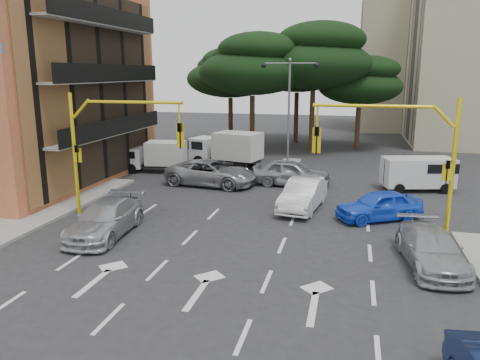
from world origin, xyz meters
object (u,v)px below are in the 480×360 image
Objects in this scene: signal_mast_right at (407,149)px; car_blue_compact at (379,205)px; street_lamp_center at (289,94)px; car_silver_parked at (431,249)px; box_truck_a at (155,157)px; box_truck_b at (226,149)px; car_white_hatch at (303,195)px; signal_mast_left at (107,138)px; car_silver_wagon at (105,219)px; car_silver_cross_a at (211,173)px; car_silver_cross_b at (291,173)px; van_white at (418,174)px.

car_blue_compact is at bearing 107.74° from signal_mast_right.
car_silver_parked is at bearing -65.65° from street_lamp_center.
box_truck_a is 5.33m from box_truck_b.
car_blue_compact is at bearing -5.73° from car_white_hatch.
signal_mast_left reaches higher than car_silver_wagon.
car_silver_cross_a is at bearing 145.46° from signal_mast_right.
box_truck_a is at bearing -157.54° from street_lamp_center.
box_truck_b is (1.17, 15.75, 0.59)m from car_silver_wagon.
car_white_hatch is at bearing -133.19° from car_blue_compact.
car_silver_parked is at bearing -74.05° from signal_mast_right.
street_lamp_center is (-6.80, 14.01, 1.54)m from signal_mast_right.
box_truck_b is (-0.61, 5.85, 0.53)m from car_silver_cross_a.
car_silver_cross_a is (-10.70, 7.36, -3.09)m from signal_mast_right.
car_silver_cross_b is at bearing -79.83° from street_lamp_center.
van_white is (1.70, 9.01, -2.87)m from signal_mast_right.
box_truck_b is (2.30, 13.21, -2.56)m from signal_mast_left.
signal_mast_left reaches higher than van_white.
van_white is at bearing -81.61° from car_silver_cross_b.
van_white is (8.50, -5.00, -4.42)m from street_lamp_center.
car_silver_cross_b is 10.14m from box_truck_a.
car_silver_cross_b is at bearing 112.25° from car_white_hatch.
box_truck_b is (-5.50, 4.78, 0.50)m from car_silver_cross_b.
signal_mast_left reaches higher than car_blue_compact.
car_silver_cross_b is 0.90× the size of box_truck_b.
signal_mast_right and signal_mast_left have the same top height.
car_silver_wagon is (1.13, -2.54, -3.15)m from signal_mast_left.
car_white_hatch is at bearing -161.89° from car_silver_cross_b.
car_silver_wagon is 13.27m from car_silver_parked.
street_lamp_center is 1.67× the size of car_white_hatch.
car_silver_cross_a is at bearing -96.71° from van_white.
car_silver_wagon is 10.06m from car_silver_cross_a.
car_silver_parked is (13.27, -0.25, -0.06)m from car_silver_wagon.
car_white_hatch is at bearing 33.15° from car_silver_wagon.
car_silver_cross_a reaches higher than car_silver_wagon.
box_truck_a is (-5.06, 2.94, 0.30)m from car_silver_cross_a.
signal_mast_left is 1.36× the size of box_truck_a.
box_truck_a reaches higher than car_blue_compact.
street_lamp_center reaches higher than box_truck_a.
car_blue_compact is 0.78× the size of box_truck_b.
signal_mast_left is 15.65m from street_lamp_center.
car_blue_compact is (-0.80, 2.51, -3.17)m from signal_mast_right.
car_silver_wagon reaches higher than car_silver_parked.
signal_mast_right is at bearing -131.83° from box_truck_a.
signal_mast_right is at bearing -117.94° from car_silver_cross_a.
car_blue_compact is 0.87× the size of car_silver_cross_b.
car_white_hatch is 3.86m from car_blue_compact.
signal_mast_right is 1.49× the size of van_white.
signal_mast_left is at bearing -151.06° from car_white_hatch.
signal_mast_right is 6.50m from car_white_hatch.
box_truck_a is at bearing 66.45° from car_silver_cross_a.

